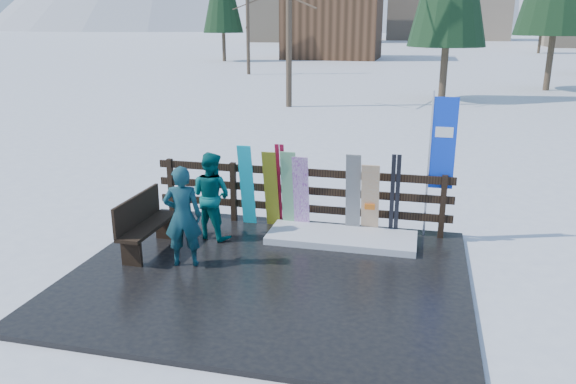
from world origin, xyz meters
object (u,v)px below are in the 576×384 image
(bench, at_px, (144,222))
(snowboard_2, at_px, (271,189))
(person_front, at_px, (183,216))
(snowboard_5, at_px, (370,200))
(snowboard_3, at_px, (301,193))
(rental_flag, at_px, (440,149))
(snowboard_4, at_px, (353,194))
(snowboard_0, at_px, (247,185))
(snowboard_1, at_px, (289,190))
(person_back, at_px, (211,195))

(bench, bearing_deg, snowboard_2, 42.31)
(snowboard_2, relative_size, person_front, 0.94)
(snowboard_2, bearing_deg, snowboard_5, 0.00)
(snowboard_3, distance_m, rental_flag, 2.57)
(snowboard_2, distance_m, snowboard_3, 0.57)
(person_front, bearing_deg, snowboard_4, -156.98)
(snowboard_0, height_order, rental_flag, rental_flag)
(snowboard_1, height_order, rental_flag, rental_flag)
(rental_flag, xyz_separation_m, person_front, (-3.85, -2.23, -0.80))
(snowboard_5, distance_m, person_front, 3.35)
(snowboard_1, bearing_deg, snowboard_5, -0.00)
(snowboard_3, xyz_separation_m, person_front, (-1.45, -1.96, 0.10))
(rental_flag, bearing_deg, snowboard_1, -174.11)
(snowboard_0, relative_size, snowboard_1, 1.05)
(snowboard_5, bearing_deg, person_back, -164.92)
(snowboard_3, distance_m, snowboard_5, 1.26)
(snowboard_1, relative_size, person_front, 0.94)
(snowboard_5, height_order, person_front, person_front)
(bench, height_order, person_front, person_front)
(snowboard_1, bearing_deg, snowboard_2, -180.00)
(snowboard_5, height_order, rental_flag, rental_flag)
(snowboard_2, distance_m, snowboard_5, 1.83)
(snowboard_0, xyz_separation_m, rental_flag, (3.43, 0.27, 0.82))
(snowboard_3, bearing_deg, snowboard_1, 180.00)
(snowboard_1, distance_m, snowboard_3, 0.23)
(snowboard_3, distance_m, person_back, 1.63)
(snowboard_1, xyz_separation_m, snowboard_4, (1.18, -0.00, 0.01))
(snowboard_0, height_order, person_back, snowboard_0)
(snowboard_0, xyz_separation_m, snowboard_3, (1.03, 0.00, -0.08))
(snowboard_5, bearing_deg, snowboard_1, 180.00)
(snowboard_2, bearing_deg, snowboard_1, 0.00)
(snowboard_1, bearing_deg, rental_flag, 5.89)
(person_back, bearing_deg, rental_flag, -148.73)
(snowboard_0, distance_m, snowboard_3, 1.04)
(snowboard_5, bearing_deg, snowboard_2, 180.00)
(snowboard_3, xyz_separation_m, snowboard_4, (0.95, -0.00, 0.05))
(snowboard_0, relative_size, snowboard_3, 1.11)
(snowboard_3, height_order, snowboard_4, snowboard_4)
(snowboard_3, relative_size, rental_flag, 0.55)
(snowboard_0, relative_size, snowboard_2, 1.05)
(person_front, bearing_deg, snowboard_5, -160.28)
(snowboard_1, bearing_deg, snowboard_3, 0.00)
(bench, xyz_separation_m, person_back, (0.87, 0.87, 0.26))
(bench, distance_m, snowboard_3, 2.83)
(bench, xyz_separation_m, snowboard_0, (1.29, 1.60, 0.27))
(snowboard_0, xyz_separation_m, person_back, (-0.42, -0.73, -0.01))
(person_back, bearing_deg, snowboard_2, -123.95)
(rental_flag, bearing_deg, bench, -158.37)
(bench, height_order, person_back, person_back)
(bench, relative_size, snowboard_0, 0.94)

